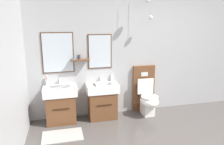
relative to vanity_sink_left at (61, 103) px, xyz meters
The scene contains 10 objects.
wall_back 2.25m from the vanity_sink_left, ahead, with size 5.47×0.46×2.73m.
bath_mat 0.68m from the vanity_sink_left, 90.00° to the right, with size 0.68×0.44×0.01m, color #9E9993.
vanity_sink_left is the anchor object (origin of this frame).
tap_on_left_sink 0.44m from the vanity_sink_left, 90.00° to the left, with size 0.03×0.13×0.11m.
vanity_sink_right 0.81m from the vanity_sink_left, ahead, with size 0.62×0.44×0.71m.
tap_on_right_sink 0.92m from the vanity_sink_left, 10.84° to the left, with size 0.03×0.13×0.11m.
toilet 1.76m from the vanity_sink_left, ahead, with size 0.48×0.62×1.00m.
toothbrush_cup 0.48m from the vanity_sink_left, 148.33° to the left, with size 0.07×0.07×0.21m.
soap_dispenser 1.14m from the vanity_sink_left, ahead, with size 0.06×0.06×0.17m.
folded_hand_towel 0.86m from the vanity_sink_left, ahead, with size 0.22×0.16×0.04m, color white.
Camera 1 is at (-2.00, -2.15, 1.88)m, focal length 33.93 mm.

